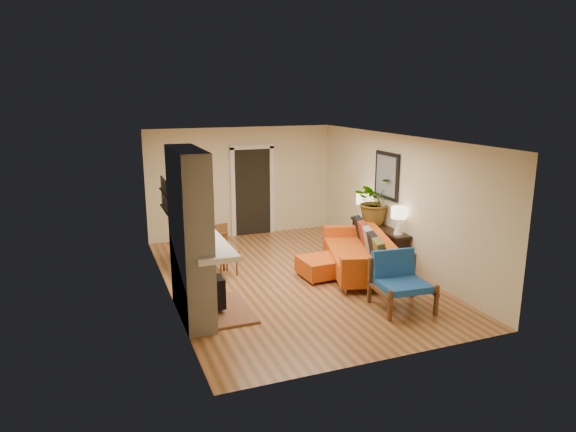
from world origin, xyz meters
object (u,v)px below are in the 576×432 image
Objects in this scene: blue_chair at (399,278)px; dining_table at (202,236)px; houseplant at (375,200)px; lamp_far at (363,203)px; ottoman at (321,266)px; console_table at (379,233)px; lamp_near at (399,217)px; sofa at (361,253)px.

dining_table is at bearing 130.04° from blue_chair.
houseplant reaches higher than blue_chair.
lamp_far is 0.54× the size of houseplant.
dining_table reaches higher than ottoman.
lamp_far is (0.00, 0.69, 0.49)m from console_table.
lamp_far reaches higher than dining_table.
lamp_far reaches higher than ottoman.
ottoman is at bearing 173.87° from lamp_near.
lamp_far is (0.00, 1.38, 0.00)m from lamp_near.
lamp_far is 0.52m from houseplant.
dining_table is 0.98× the size of console_table.
ottoman is 0.42× the size of console_table.
ottoman is 1.68m from console_table.
dining_table is 3.36× the size of lamp_far.
console_table is 0.85m from lamp_far.
console_table is 0.84m from lamp_near.
blue_chair reaches higher than ottoman.
sofa is 1.33m from houseplant.
houseplant is at bearing -10.87° from dining_table.
lamp_far is at bearing 90.00° from lamp_near.
houseplant is (1.54, 0.72, 1.00)m from ottoman.
dining_table is at bearing 165.98° from console_table.
dining_table is (-2.56, 3.04, 0.15)m from blue_chair.
console_table is at bearing -14.02° from dining_table.
console_table is at bearing 37.96° from sofa.
blue_chair is at bearing -107.94° from lamp_far.
lamp_near is 0.54× the size of houseplant.
console_table is at bearing 18.52° from ottoman.
lamp_far is (1.55, 1.22, 0.85)m from ottoman.
ottoman is 1.43× the size of lamp_far.
console_table is 1.86× the size of houseplant.
houseplant is (-0.01, -0.49, 0.16)m from lamp_far.
lamp_near is (0.93, 1.48, 0.58)m from blue_chair.
ottoman is 1.98m from houseplant.
blue_chair is (-0.21, -1.61, 0.09)m from sofa.
houseplant reaches higher than ottoman.
dining_table is at bearing 152.56° from sofa.
houseplant reaches higher than console_table.
blue_chair is at bearing -122.03° from lamp_near.
ottoman is (-0.83, 0.04, -0.18)m from sofa.
lamp_near is 1.38m from lamp_far.
blue_chair is 1.70× the size of lamp_far.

